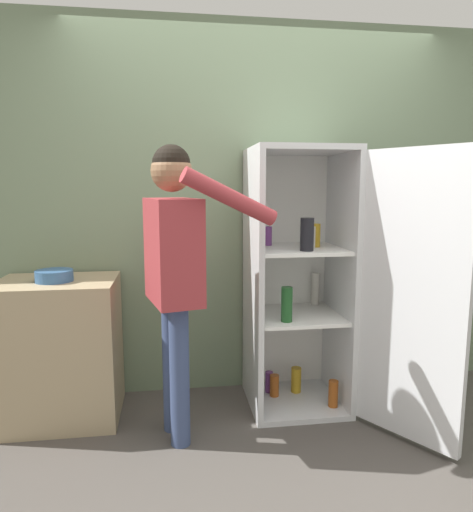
# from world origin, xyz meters

# --- Properties ---
(ground_plane) EXTENTS (12.00, 12.00, 0.00)m
(ground_plane) POSITION_xyz_m (0.00, 0.00, 0.00)
(ground_plane) COLOR #4C4742
(wall_back) EXTENTS (7.00, 0.06, 2.55)m
(wall_back) POSITION_xyz_m (0.00, 0.98, 1.27)
(wall_back) COLOR gray
(wall_back) RESTS_ON ground_plane
(refrigerator) EXTENTS (0.99, 1.12, 1.69)m
(refrigerator) POSITION_xyz_m (0.33, 0.55, 0.84)
(refrigerator) COLOR silver
(refrigerator) RESTS_ON ground_plane
(person) EXTENTS (0.73, 0.56, 1.67)m
(person) POSITION_xyz_m (-0.57, 0.32, 1.06)
(person) COLOR #384770
(person) RESTS_ON ground_plane
(counter) EXTENTS (0.71, 0.55, 0.88)m
(counter) POSITION_xyz_m (-1.29, 0.65, 0.44)
(counter) COLOR tan
(counter) RESTS_ON ground_plane
(bowl) EXTENTS (0.22, 0.22, 0.07)m
(bowl) POSITION_xyz_m (-1.29, 0.63, 0.92)
(bowl) COLOR #335B8E
(bowl) RESTS_ON counter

